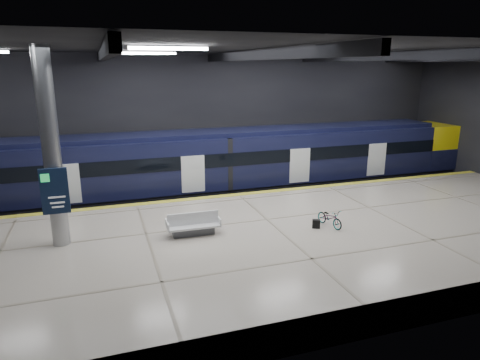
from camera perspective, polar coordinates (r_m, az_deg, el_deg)
name	(u,v)px	position (r m, az deg, el deg)	size (l,w,h in m)	color
ground	(258,235)	(19.31, 2.45, -7.33)	(30.00, 30.00, 0.00)	black
room_shell	(260,106)	(17.93, 2.65, 9.83)	(30.10, 16.10, 8.05)	black
platform	(281,245)	(16.97, 5.52, -8.63)	(30.00, 11.00, 1.10)	beige
safety_strip	(239,194)	(21.38, -0.15, -1.93)	(30.00, 0.40, 0.01)	yellow
rails	(224,198)	(24.19, -2.20, -2.45)	(30.00, 1.52, 0.16)	gray
train	(270,161)	(24.57, 3.99, 2.57)	(29.40, 2.84, 3.79)	black
bench	(193,227)	(16.43, -6.25, -6.21)	(2.03, 0.88, 0.89)	#595B60
bicycle	(330,218)	(17.49, 11.89, -4.95)	(0.48, 1.37, 0.72)	#99999E
pannier_bag	(316,224)	(17.27, 10.12, -5.77)	(0.30, 0.18, 0.35)	black
info_column	(52,153)	(15.97, -23.83, 3.36)	(0.90, 0.78, 6.90)	#9EA0A5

